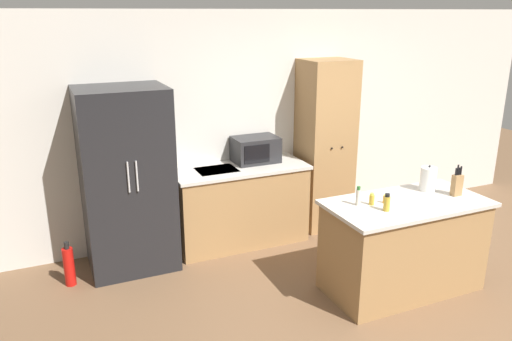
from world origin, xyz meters
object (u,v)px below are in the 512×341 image
object	(u,v)px
kettle	(428,179)
spice_bottle_amber_oil	(372,199)
pantry_cabinet	(325,146)
knife_block	(457,184)
fire_extinguisher	(69,266)
refrigerator	(127,180)
spice_bottle_tall_dark	(385,199)
spice_bottle_green_herb	(358,197)
microwave	(256,149)
spice_bottle_short_red	(387,203)

from	to	relation	value
kettle	spice_bottle_amber_oil	bearing A→B (deg)	-172.71
pantry_cabinet	kettle	distance (m)	1.50
knife_block	spice_bottle_amber_oil	distance (m)	0.89
knife_block	spice_bottle_amber_oil	bearing A→B (deg)	172.09
fire_extinguisher	kettle	bearing A→B (deg)	-19.76
refrigerator	kettle	bearing A→B (deg)	-27.36
pantry_cabinet	spice_bottle_amber_oil	xyz separation A→B (m)	(-0.46, -1.57, -0.07)
refrigerator	fire_extinguisher	xyz separation A→B (m)	(-0.65, -0.19, -0.74)
refrigerator	spice_bottle_tall_dark	distance (m)	2.54
spice_bottle_tall_dark	spice_bottle_green_herb	world-z (taller)	spice_bottle_green_herb
pantry_cabinet	microwave	distance (m)	0.89
refrigerator	spice_bottle_short_red	size ratio (longest dim) A/B	11.77
knife_block	spice_bottle_green_herb	size ratio (longest dim) A/B	1.70
refrigerator	fire_extinguisher	size ratio (longest dim) A/B	4.10
refrigerator	spice_bottle_amber_oil	distance (m)	2.43
knife_block	kettle	world-z (taller)	knife_block
knife_block	spice_bottle_green_herb	bearing A→B (deg)	170.74
spice_bottle_short_red	fire_extinguisher	bearing A→B (deg)	150.94
spice_bottle_tall_dark	kettle	size ratio (longest dim) A/B	0.31
spice_bottle_tall_dark	spice_bottle_amber_oil	distance (m)	0.14
knife_block	fire_extinguisher	world-z (taller)	knife_block
refrigerator	spice_bottle_short_red	xyz separation A→B (m)	(1.96, -1.64, 0.03)
refrigerator	pantry_cabinet	xyz separation A→B (m)	(2.39, 0.10, 0.08)
microwave	spice_bottle_green_herb	distance (m)	1.62
microwave	kettle	size ratio (longest dim) A/B	1.95
pantry_cabinet	microwave	world-z (taller)	pantry_cabinet
knife_block	pantry_cabinet	bearing A→B (deg)	104.17
refrigerator	spice_bottle_short_red	world-z (taller)	refrigerator
spice_bottle_short_red	kettle	bearing A→B (deg)	20.80
spice_bottle_tall_dark	refrigerator	bearing A→B (deg)	144.41
refrigerator	pantry_cabinet	world-z (taller)	pantry_cabinet
pantry_cabinet	spice_bottle_short_red	world-z (taller)	pantry_cabinet
microwave	spice_bottle_tall_dark	distance (m)	1.74
microwave	spice_bottle_green_herb	xyz separation A→B (m)	(0.31, -1.59, -0.08)
microwave	pantry_cabinet	bearing A→B (deg)	-3.79
spice_bottle_short_red	spice_bottle_green_herb	bearing A→B (deg)	126.06
refrigerator	fire_extinguisher	distance (m)	1.00
kettle	fire_extinguisher	xyz separation A→B (m)	(-3.30, 1.19, -0.82)
pantry_cabinet	fire_extinguisher	xyz separation A→B (m)	(-3.03, -0.29, -0.82)
refrigerator	kettle	world-z (taller)	refrigerator
spice_bottle_short_red	pantry_cabinet	bearing A→B (deg)	76.35
spice_bottle_green_herb	fire_extinguisher	bearing A→B (deg)	153.24
microwave	fire_extinguisher	distance (m)	2.33
knife_block	kettle	bearing A→B (deg)	125.82
spice_bottle_amber_oil	spice_bottle_green_herb	world-z (taller)	spice_bottle_green_herb
spice_bottle_green_herb	pantry_cabinet	bearing A→B (deg)	69.33
spice_bottle_short_red	spice_bottle_amber_oil	size ratio (longest dim) A/B	1.41
spice_bottle_green_herb	microwave	bearing A→B (deg)	101.23
pantry_cabinet	knife_block	xyz separation A→B (m)	(0.43, -1.69, -0.01)
kettle	refrigerator	bearing A→B (deg)	152.64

